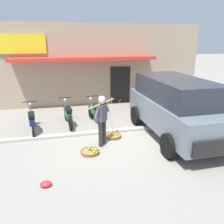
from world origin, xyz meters
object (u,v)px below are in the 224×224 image
plastic_litter_bag (46,184)px  wooden_crate (141,114)px  fruit_basket_right_side (90,151)px  motorcycle_nearest_shop (32,120)px  motorcycle_second_in_row (68,115)px  parked_truck (175,106)px  fruit_vendor (102,118)px  motorcycle_third_in_row (96,113)px  fruit_basket_left_side (113,135)px

plastic_litter_bag → wooden_crate: (4.04, 4.29, 0.09)m
fruit_basket_right_side → plastic_litter_bag: 1.89m
motorcycle_nearest_shop → motorcycle_second_in_row: 1.42m
motorcycle_nearest_shop → parked_truck: parked_truck is taller
parked_truck → motorcycle_second_in_row: bearing=152.4°
fruit_vendor → motorcycle_second_in_row: (-1.01, 2.17, -0.52)m
parked_truck → fruit_vendor: bearing=-175.5°
plastic_litter_bag → fruit_vendor: bearing=47.1°
fruit_basket_right_side → motorcycle_third_in_row: size_ratio=0.80×
motorcycle_nearest_shop → parked_truck: bearing=-17.2°
wooden_crate → plastic_litter_bag: bearing=-133.3°
motorcycle_nearest_shop → parked_truck: size_ratio=0.38×
motorcycle_nearest_shop → motorcycle_second_in_row: size_ratio=1.00×
motorcycle_third_in_row → parked_truck: parked_truck is taller
motorcycle_nearest_shop → wooden_crate: bearing=7.3°
motorcycle_nearest_shop → motorcycle_third_in_row: 2.54m
fruit_basket_right_side → parked_truck: (3.21, 0.72, 1.05)m
fruit_basket_right_side → wooden_crate: 4.00m
motorcycle_second_in_row → parked_truck: parked_truck is taller
fruit_vendor → motorcycle_nearest_shop: (-2.38, 1.79, -0.52)m
fruit_basket_right_side → plastic_litter_bag: fruit_basket_right_side is taller
plastic_litter_bag → motorcycle_nearest_shop: bearing=99.4°
plastic_litter_bag → fruit_basket_right_side: bearing=47.5°
motorcycle_second_in_row → motorcycle_third_in_row: (1.15, -0.03, 0.00)m
motorcycle_second_in_row → wooden_crate: (3.28, 0.22, -0.29)m
fruit_basket_left_side → fruit_basket_right_side: (-0.99, -1.02, 0.00)m
plastic_litter_bag → motorcycle_third_in_row: bearing=64.7°
fruit_vendor → parked_truck: size_ratio=0.35×
fruit_basket_left_side → fruit_vendor: bearing=-134.1°
motorcycle_second_in_row → plastic_litter_bag: size_ratio=6.50×
motorcycle_nearest_shop → plastic_litter_bag: (0.61, -3.69, -0.38)m
motorcycle_nearest_shop → plastic_litter_bag: size_ratio=6.48×
fruit_basket_right_side → motorcycle_nearest_shop: (-1.89, 2.30, 0.37)m
parked_truck → plastic_litter_bag: parked_truck is taller
fruit_vendor → wooden_crate: (2.27, 2.39, -0.82)m
motorcycle_third_in_row → fruit_basket_left_side: bearing=-77.6°
motorcycle_second_in_row → plastic_litter_bag: motorcycle_second_in_row is taller
motorcycle_second_in_row → fruit_vendor: bearing=-65.1°
motorcycle_nearest_shop → plastic_litter_bag: motorcycle_nearest_shop is taller
fruit_basket_right_side → motorcycle_second_in_row: (-0.52, 2.68, 0.37)m
motorcycle_third_in_row → fruit_basket_right_side: bearing=-103.4°
fruit_vendor → motorcycle_third_in_row: bearing=86.3°
motorcycle_second_in_row → wooden_crate: bearing=3.9°
fruit_basket_left_side → parked_truck: parked_truck is taller
fruit_vendor → motorcycle_third_in_row: fruit_vendor is taller
motorcycle_nearest_shop → wooden_crate: motorcycle_nearest_shop is taller
parked_truck → wooden_crate: bearing=101.6°
motorcycle_nearest_shop → motorcycle_third_in_row: bearing=7.8°
motorcycle_third_in_row → wooden_crate: (2.13, 0.25, -0.29)m
fruit_vendor → fruit_basket_right_side: 1.14m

